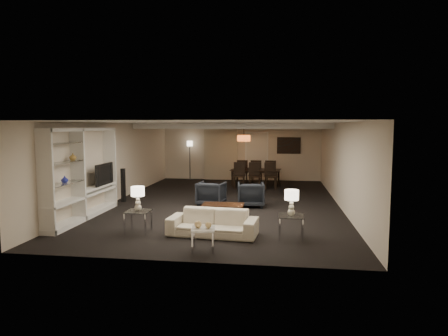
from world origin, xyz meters
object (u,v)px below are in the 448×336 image
Objects in this scene: side_table_left at (138,222)px; television at (101,174)px; coffee_table at (223,211)px; dining_table at (256,178)px; marble_table at (203,239)px; floor_lamp at (190,160)px; armchair_right at (251,194)px; vase_amber at (73,157)px; side_table_right at (291,227)px; table_lamp_right at (291,203)px; pendant_light at (244,138)px; chair_nl at (239,176)px; armchair_left at (211,194)px; table_lamp_left at (138,199)px; chair_nr at (270,176)px; chair_fm at (257,172)px; vase_blue at (65,179)px; chair_fl at (242,172)px; chair_nm at (255,176)px; sofa at (213,223)px; floor_speaker at (123,185)px; chair_fr at (271,172)px.

side_table_left is 0.51× the size of television.
dining_table is (0.50, 5.78, 0.15)m from coffee_table.
floor_lamp is (-2.54, 10.03, 0.65)m from marble_table.
armchair_right is 0.76× the size of television.
vase_amber is (-4.18, -2.64, 1.29)m from armchair_right.
table_lamp_right reaches higher than side_table_right.
chair_nl is at bearing -104.44° from pendant_light.
vase_amber reaches higher than coffee_table.
armchair_left is 4.44m from marble_table.
table_lamp_left is 0.29× the size of dining_table.
table_lamp_right is at bearing -43.26° from coffee_table.
chair_fm is (-0.60, 1.30, 0.00)m from chair_nr.
chair_nl is (-0.60, -0.65, 0.16)m from dining_table.
vase_amber is at bearing -132.47° from chair_nr.
coffee_table is at bearing -88.39° from dining_table.
dining_table is 3.45m from floor_lamp.
vase_blue reaches higher than armchair_left.
television is at bearing 89.07° from vase_blue.
chair_nl is at bearing 60.15° from vase_amber.
chair_fm is (0.60, 0.00, 0.00)m from chair_fl.
chair_nr is at bearing -5.54° from chair_nm.
sofa is at bearing 180.00° from side_table_right.
armchair_right is 5.11m from vase_amber.
marble_table is at bearing -50.21° from floor_speaker.
marble_table is at bearing 92.10° from chair_fm.
vase_amber is at bearing -118.79° from pendant_light.
marble_table is at bearing -32.91° from side_table_left.
chair_nr is at bearing 77.89° from coffee_table.
chair_nl is at bearing 76.62° from table_lamp_left.
marble_table is (0.00, -2.70, 0.03)m from coffee_table.
marble_table is (1.70, -1.10, -0.55)m from table_lamp_left.
television reaches higher than dining_table.
chair_nm is 1.00× the size of chair_nr.
table_lamp_left is at bearing -117.42° from chair_nr.
floor_lamp is at bearing 143.96° from chair_nr.
table_lamp_right is at bearing 103.74° from chair_fm.
armchair_left is 4.18m from vase_amber.
table_lamp_right is (3.40, 0.00, 0.00)m from table_lamp_left.
floor_speaker reaches higher than chair_nr.
chair_nr is 1.77m from chair_fl.
coffee_table is 6.29× the size of vase_blue.
armchair_left is 3.48m from side_table_left.
vase_amber is at bearing 58.69° from chair_fl.
chair_nm is at bearing 91.17° from sofa.
vase_blue reaches higher than chair_fr.
vase_blue is 8.81m from chair_fm.
floor_speaker is at bearing 51.10° from chair_fr.
chair_fl reaches higher than side_table_left.
floor_lamp reaches higher than vase_amber.
vase_amber is at bearing 178.80° from television.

